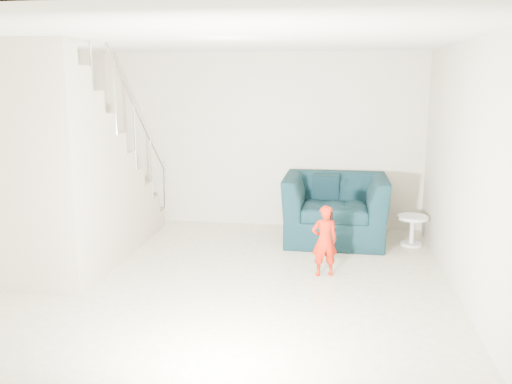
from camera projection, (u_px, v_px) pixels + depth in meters
floor at (227, 287)px, 6.06m from camera, size 5.50×5.50×0.00m
ceiling at (224, 38)px, 5.51m from camera, size 5.50×5.50×0.00m
back_wall at (261, 140)px, 8.45m from camera, size 5.00×0.00×5.00m
front_wall at (130, 244)px, 3.13m from camera, size 5.00×0.00×5.00m
left_wall at (10, 163)px, 6.15m from camera, size 0.00×5.50×5.50m
right_wall at (470, 174)px, 5.43m from camera, size 0.00×5.50×5.50m
armchair at (335, 208)px, 7.77m from camera, size 1.46×1.28×0.94m
toddler at (324, 241)px, 6.36m from camera, size 0.36×0.28×0.85m
side_table at (412, 226)px, 7.56m from camera, size 0.42×0.42×0.42m
staircase at (77, 190)px, 6.69m from camera, size 1.02×3.03×3.62m
cushion at (326, 187)px, 8.05m from camera, size 0.39×0.19×0.39m
throw at (292, 198)px, 7.84m from camera, size 0.05×0.45×0.51m
phone at (332, 216)px, 6.22m from camera, size 0.04×0.05×0.10m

